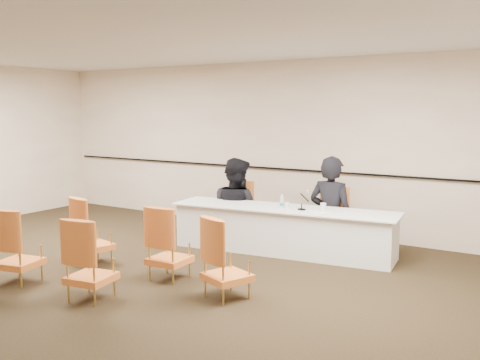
# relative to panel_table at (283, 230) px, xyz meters

# --- Properties ---
(floor) EXTENTS (10.00, 10.00, 0.00)m
(floor) POSITION_rel_panel_table_xyz_m (-0.96, -2.57, -0.34)
(floor) COLOR black
(floor) RESTS_ON ground
(ceiling) EXTENTS (10.00, 10.00, 0.00)m
(ceiling) POSITION_rel_panel_table_xyz_m (-0.96, -2.57, 2.66)
(ceiling) COLOR silver
(ceiling) RESTS_ON ground
(wall_back) EXTENTS (10.00, 0.04, 3.00)m
(wall_back) POSITION_rel_panel_table_xyz_m (-0.96, 1.43, 1.16)
(wall_back) COLOR beige
(wall_back) RESTS_ON ground
(wall_rail) EXTENTS (9.80, 0.04, 0.03)m
(wall_rail) POSITION_rel_panel_table_xyz_m (-0.96, 1.39, 0.76)
(wall_rail) COLOR black
(wall_rail) RESTS_ON wall_back
(panel_table) EXTENTS (3.51, 1.22, 0.69)m
(panel_table) POSITION_rel_panel_table_xyz_m (0.00, 0.00, 0.00)
(panel_table) COLOR silver
(panel_table) RESTS_ON ground
(panelist_main) EXTENTS (0.73, 0.50, 1.96)m
(panelist_main) POSITION_rel_panel_table_xyz_m (0.52, 0.59, 0.12)
(panelist_main) COLOR black
(panelist_main) RESTS_ON ground
(panelist_main_chair) EXTENTS (0.56, 0.56, 0.95)m
(panelist_main_chair) POSITION_rel_panel_table_xyz_m (0.52, 0.59, 0.13)
(panelist_main_chair) COLOR orange
(panelist_main_chair) RESTS_ON ground
(panelist_second) EXTENTS (1.07, 0.91, 1.91)m
(panelist_second) POSITION_rel_panel_table_xyz_m (-1.09, 0.39, 0.06)
(panelist_second) COLOR black
(panelist_second) RESTS_ON ground
(panelist_second_chair) EXTENTS (0.56, 0.56, 0.95)m
(panelist_second_chair) POSITION_rel_panel_table_xyz_m (-1.09, 0.39, 0.13)
(panelist_second_chair) COLOR orange
(panelist_second_chair) RESTS_ON ground
(papers) EXTENTS (0.37, 0.35, 0.00)m
(papers) POSITION_rel_panel_table_xyz_m (0.59, 0.02, 0.35)
(papers) COLOR white
(papers) RESTS_ON panel_table
(microphone) EXTENTS (0.14, 0.22, 0.29)m
(microphone) POSITION_rel_panel_table_xyz_m (0.32, -0.02, 0.49)
(microphone) COLOR black
(microphone) RESTS_ON panel_table
(water_bottle) EXTENTS (0.07, 0.07, 0.20)m
(water_bottle) POSITION_rel_panel_table_xyz_m (0.00, -0.04, 0.45)
(water_bottle) COLOR teal
(water_bottle) RESTS_ON panel_table
(drinking_glass) EXTENTS (0.09, 0.09, 0.10)m
(drinking_glass) POSITION_rel_panel_table_xyz_m (0.08, -0.02, 0.39)
(drinking_glass) COLOR silver
(drinking_glass) RESTS_ON panel_table
(coffee_cup) EXTENTS (0.10, 0.10, 0.13)m
(coffee_cup) POSITION_rel_panel_table_xyz_m (0.65, 0.00, 0.41)
(coffee_cup) COLOR silver
(coffee_cup) RESTS_ON panel_table
(aud_chair_front_left) EXTENTS (0.60, 0.60, 0.95)m
(aud_chair_front_left) POSITION_rel_panel_table_xyz_m (-1.96, -1.95, 0.13)
(aud_chair_front_left) COLOR orange
(aud_chair_front_left) RESTS_ON ground
(aud_chair_front_mid) EXTENTS (0.53, 0.53, 0.95)m
(aud_chair_front_mid) POSITION_rel_panel_table_xyz_m (-0.61, -1.91, 0.13)
(aud_chair_front_mid) COLOR orange
(aud_chair_front_mid) RESTS_ON ground
(aud_chair_front_right) EXTENTS (0.65, 0.65, 0.95)m
(aud_chair_front_right) POSITION_rel_panel_table_xyz_m (0.39, -2.10, 0.13)
(aud_chair_front_right) COLOR orange
(aud_chair_front_right) RESTS_ON ground
(aud_chair_back_left) EXTENTS (0.59, 0.59, 0.95)m
(aud_chair_back_left) POSITION_rel_panel_table_xyz_m (-2.10, -3.02, 0.13)
(aud_chair_back_left) COLOR orange
(aud_chair_back_left) RESTS_ON ground
(aud_chair_back_mid) EXTENTS (0.58, 0.58, 0.95)m
(aud_chair_back_mid) POSITION_rel_panel_table_xyz_m (-0.89, -2.96, 0.13)
(aud_chair_back_mid) COLOR orange
(aud_chair_back_mid) RESTS_ON ground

